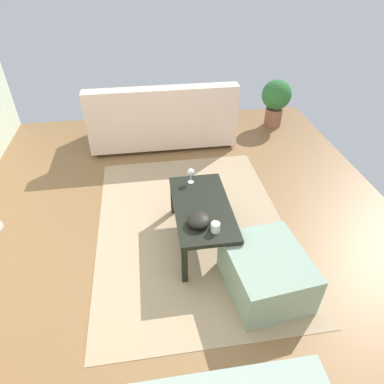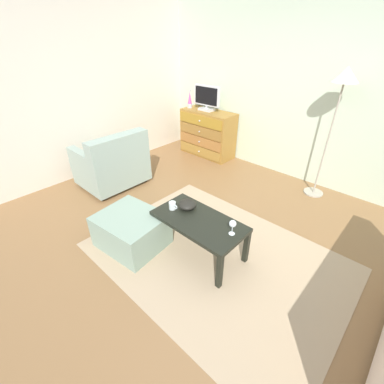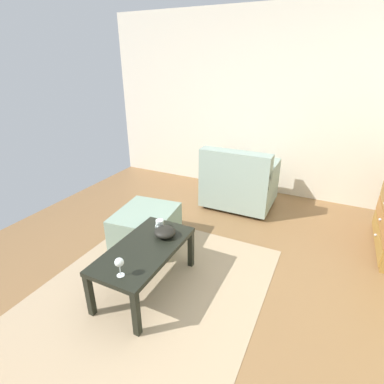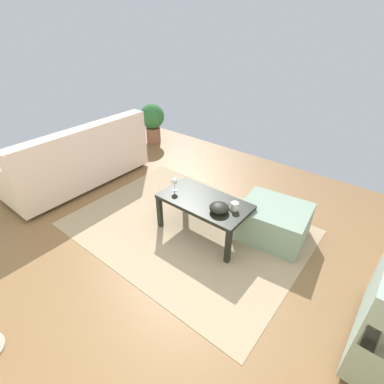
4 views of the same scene
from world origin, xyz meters
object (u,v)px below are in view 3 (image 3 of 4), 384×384
Objects in this scene: bowl_decorative at (165,232)px; armchair at (239,183)px; wine_glass at (119,263)px; mug at (160,224)px; ottoman at (146,227)px; coffee_table at (144,253)px.

bowl_decorative is 0.21× the size of armchair.
armchair reaches higher than wine_glass.
armchair is at bearing 174.87° from bowl_decorative.
bowl_decorative is at bearing 49.81° from mug.
bowl_decorative is 0.70m from ottoman.
armchair is (-2.36, 0.18, -0.20)m from wine_glass.
wine_glass is at bearing -4.38° from armchair.
coffee_table is 0.36m from mug.
armchair reaches higher than bowl_decorative.
wine_glass reaches higher than coffee_table.
mug is at bearing -171.61° from coffee_table.
coffee_table is 8.62× the size of mug.
mug is at bearing 51.99° from ottoman.
armchair is at bearing 175.62° from wine_glass.
bowl_decorative reaches higher than coffee_table.
bowl_decorative is at bearing -5.13° from armchair.
mug is 0.55m from ottoman.
ottoman is (-1.01, -0.47, -0.36)m from wine_glass.
armchair reaches higher than coffee_table.
bowl_decorative is at bearing 51.44° from ottoman.
armchair is at bearing 170.34° from mug.
wine_glass is 2.38m from armchair.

